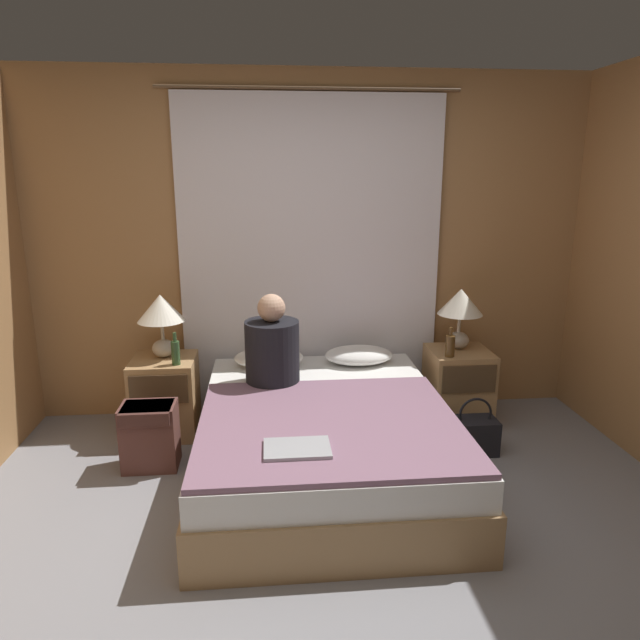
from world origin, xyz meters
name	(u,v)px	position (x,y,z in m)	size (l,w,h in m)	color
ground_plane	(342,567)	(0.00, 0.00, 0.00)	(16.00, 16.00, 0.00)	gray
wall_back	(310,248)	(0.00, 1.93, 1.25)	(4.17, 0.06, 2.50)	#A37547
curtain_panel	(311,259)	(0.00, 1.87, 1.18)	(2.10, 0.02, 2.36)	white
bed	(324,440)	(0.00, 0.86, 0.22)	(1.48, 1.91, 0.45)	#99754C
nightstand_left	(166,396)	(-1.05, 1.54, 0.28)	(0.43, 0.44, 0.55)	#A87F51
nightstand_right	(458,386)	(1.05, 1.54, 0.28)	(0.43, 0.44, 0.55)	#A87F51
lamp_left	(161,313)	(-1.05, 1.59, 0.86)	(0.32, 0.32, 0.44)	#B2A899
lamp_right	(460,307)	(1.05, 1.59, 0.86)	(0.32, 0.32, 0.44)	#B2A899
pillow_left	(269,358)	(-0.32, 1.61, 0.51)	(0.49, 0.33, 0.12)	white
pillow_right	(359,355)	(0.32, 1.61, 0.51)	(0.49, 0.33, 0.12)	white
blanket_on_bed	(330,424)	(0.00, 0.57, 0.47)	(1.42, 1.27, 0.03)	slate
person_left_in_bed	(272,349)	(-0.30, 1.24, 0.69)	(0.35, 0.35, 0.60)	black
beer_bottle_on_left_stand	(176,352)	(-0.94, 1.41, 0.64)	(0.06, 0.06, 0.22)	#2D4C28
beer_bottle_on_right_stand	(450,345)	(0.93, 1.41, 0.63)	(0.07, 0.07, 0.21)	#513819
laptop_on_bed	(297,448)	(-0.19, 0.25, 0.49)	(0.33, 0.22, 0.02)	#9EA0A5
backpack_on_floor	(150,432)	(-1.07, 1.05, 0.23)	(0.33, 0.26, 0.42)	brown
handbag_on_floor	(474,435)	(1.01, 1.05, 0.12)	(0.29, 0.19, 0.38)	black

